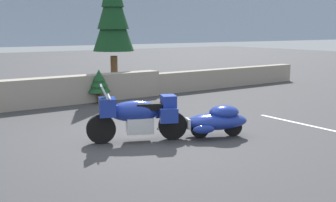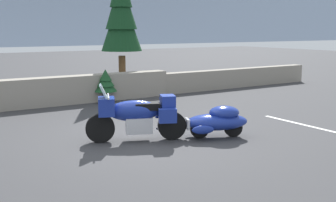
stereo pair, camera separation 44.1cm
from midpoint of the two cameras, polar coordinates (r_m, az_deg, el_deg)
name	(u,v)px [view 1 (the left image)]	position (r m, az deg, el deg)	size (l,w,h in m)	color
ground_plane	(141,140)	(9.73, -5.06, -5.32)	(80.00, 80.00, 0.00)	#38383A
stone_guard_wall	(39,93)	(14.40, -18.23, 1.00)	(24.00, 0.61, 0.96)	gray
touring_motorcycle	(137,115)	(9.45, -5.63, -1.91)	(2.18, 1.27, 1.33)	black
car_shaped_trailer	(217,120)	(9.88, 5.52, -2.64)	(2.17, 1.23, 0.76)	black
pine_tree_tall	(113,11)	(16.81, -8.38, 12.14)	(1.63, 1.63, 5.18)	brown
pine_sapling_near	(99,82)	(14.68, -10.34, 2.59)	(0.80, 0.80, 1.17)	brown
parking_stripe_marker	(313,126)	(11.56, 18.35, -3.33)	(0.12, 3.60, 0.01)	silver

